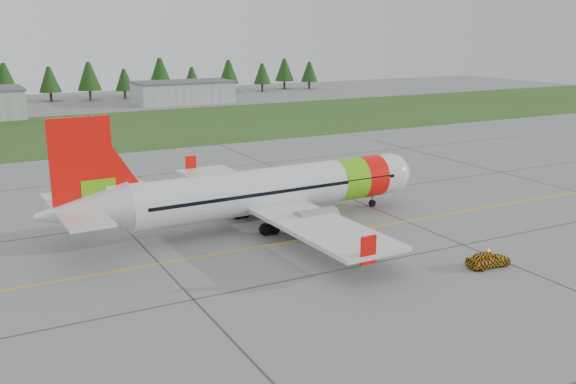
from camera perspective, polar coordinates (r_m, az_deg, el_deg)
ground at (r=52.53m, az=7.27°, el=-6.36°), size 320.00×320.00×0.00m
aircraft at (r=61.52m, az=-2.07°, el=0.10°), size 38.28×35.18×11.59m
follow_me_car at (r=53.33m, az=17.47°, el=-4.46°), size 1.37×1.59×3.76m
grass_strip at (r=126.60m, az=-14.69°, el=5.47°), size 320.00×50.00×0.03m
taxi_guideline at (r=58.83m, az=2.78°, el=-3.96°), size 120.00×0.25×0.02m
hangar_east at (r=167.55m, az=-9.32°, el=8.70°), size 24.00×12.00×5.20m
treeline at (r=180.71m, az=-19.08°, el=9.27°), size 160.00×8.00×10.00m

